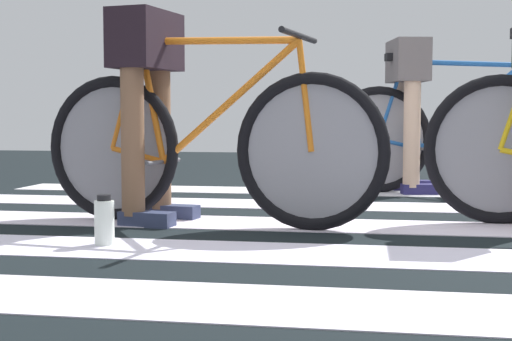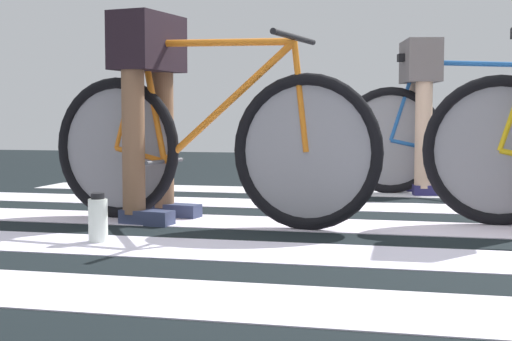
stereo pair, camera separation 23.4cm
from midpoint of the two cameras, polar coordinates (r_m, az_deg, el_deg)
ground at (r=3.35m, az=6.47°, el=-4.92°), size 18.00×14.00×0.02m
crosswalk_markings at (r=3.19m, az=6.75°, el=-5.16°), size 5.41×4.25×0.00m
bicycle_1_of_3 at (r=3.57m, az=-5.63°, el=2.03°), size 1.72×0.54×0.93m
cyclist_1_of_3 at (r=3.71m, az=-10.03°, el=6.33°), size 0.37×0.44×1.02m
bicycle_3_of_3 at (r=5.20m, az=13.53°, el=2.62°), size 1.71×0.56×0.93m
cyclist_3_of_3 at (r=5.13m, az=10.22°, el=5.74°), size 0.38×0.45×1.02m
water_bottle at (r=3.10m, az=-13.51°, el=-3.76°), size 0.08×0.08×0.21m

